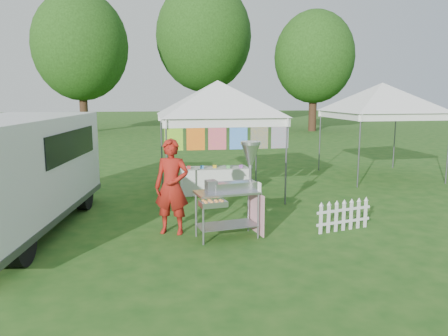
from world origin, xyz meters
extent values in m
plane|color=#1D4D16|center=(0.00, 0.00, 0.00)|extent=(120.00, 120.00, 0.00)
cylinder|color=#59595E|center=(-1.42, 2.08, 1.05)|extent=(0.04, 0.04, 2.10)
cylinder|color=#59595E|center=(1.42, 2.08, 1.05)|extent=(0.04, 0.04, 2.10)
cylinder|color=#59595E|center=(-1.42, 4.92, 1.05)|extent=(0.04, 0.04, 2.10)
cylinder|color=#59595E|center=(1.42, 4.92, 1.05)|extent=(0.04, 0.04, 2.10)
cube|color=white|center=(0.00, 2.08, 2.00)|extent=(3.00, 0.03, 0.22)
cube|color=white|center=(0.00, 4.92, 2.00)|extent=(3.00, 0.03, 0.22)
pyramid|color=white|center=(0.00, 3.50, 3.00)|extent=(4.24, 4.24, 0.90)
cylinder|color=#59595E|center=(0.00, 2.08, 2.08)|extent=(3.00, 0.03, 0.03)
cube|color=#199919|center=(-1.25, 2.08, 1.73)|extent=(0.42, 0.01, 0.70)
cube|color=red|center=(-0.75, 2.08, 1.73)|extent=(0.42, 0.01, 0.70)
cube|color=#D61A9F|center=(-0.25, 2.08, 1.73)|extent=(0.42, 0.01, 0.70)
cube|color=blue|center=(0.25, 2.08, 1.73)|extent=(0.42, 0.01, 0.70)
cube|color=#E4B30C|center=(0.75, 2.08, 1.73)|extent=(0.42, 0.01, 0.70)
cube|color=#34C4AB|center=(1.25, 2.08, 1.73)|extent=(0.42, 0.01, 0.70)
cylinder|color=#59595E|center=(4.08, 3.58, 1.05)|extent=(0.04, 0.04, 2.10)
cylinder|color=#59595E|center=(6.92, 3.58, 1.05)|extent=(0.04, 0.04, 2.10)
cylinder|color=#59595E|center=(4.08, 6.42, 1.05)|extent=(0.04, 0.04, 2.10)
cylinder|color=#59595E|center=(6.92, 6.42, 1.05)|extent=(0.04, 0.04, 2.10)
cube|color=white|center=(5.50, 3.58, 2.00)|extent=(3.00, 0.03, 0.22)
cube|color=white|center=(5.50, 6.42, 2.00)|extent=(3.00, 0.03, 0.22)
pyramid|color=white|center=(5.50, 5.00, 3.00)|extent=(4.24, 4.24, 0.90)
cylinder|color=#59595E|center=(5.50, 3.58, 2.08)|extent=(3.00, 0.03, 0.03)
cylinder|color=#341E13|center=(-6.00, 24.00, 1.98)|extent=(0.56, 0.56, 3.96)
ellipsoid|color=#2C661C|center=(-6.00, 24.00, 5.85)|extent=(6.40, 6.40, 7.36)
cylinder|color=#341E13|center=(3.00, 28.00, 2.42)|extent=(0.56, 0.56, 4.84)
ellipsoid|color=#2C661C|center=(3.00, 28.00, 7.15)|extent=(7.60, 7.60, 8.74)
cylinder|color=#341E13|center=(10.00, 22.00, 1.76)|extent=(0.56, 0.56, 3.52)
ellipsoid|color=#2C661C|center=(10.00, 22.00, 5.20)|extent=(5.60, 5.60, 6.44)
cylinder|color=gray|center=(-0.92, -0.42, 0.43)|extent=(0.04, 0.04, 0.87)
cylinder|color=gray|center=(0.12, -0.26, 0.43)|extent=(0.04, 0.04, 0.87)
cylinder|color=gray|center=(-0.99, 0.06, 0.43)|extent=(0.04, 0.04, 0.87)
cylinder|color=gray|center=(0.05, 0.22, 0.43)|extent=(0.04, 0.04, 0.87)
cube|color=gray|center=(-0.43, -0.10, 0.24)|extent=(1.17, 0.71, 0.01)
cube|color=#B7B7BC|center=(-0.43, -0.10, 0.87)|extent=(1.23, 0.75, 0.04)
cube|color=#B7B7BC|center=(-0.27, -0.02, 0.96)|extent=(0.85, 0.36, 0.14)
cube|color=gray|center=(-0.73, -0.09, 0.99)|extent=(0.22, 0.24, 0.21)
cylinder|color=gray|center=(0.04, 0.02, 1.30)|extent=(0.06, 0.06, 0.87)
cone|color=#B7B7BC|center=(0.04, 0.02, 1.54)|extent=(0.40, 0.40, 0.39)
cylinder|color=#B7B7BC|center=(0.04, 0.02, 1.76)|extent=(0.42, 0.42, 0.06)
cube|color=#B7B7BC|center=(-0.76, -0.52, 0.77)|extent=(0.50, 0.36, 0.10)
cube|color=#CB8994|center=(0.15, -0.01, 0.43)|extent=(0.13, 0.72, 0.78)
cube|color=white|center=(0.13, -0.29, 0.98)|extent=(0.03, 0.14, 0.17)
imported|color=maroon|center=(-1.42, 0.35, 0.91)|extent=(0.77, 0.63, 1.83)
cube|color=silver|center=(-4.50, 0.95, 1.29)|extent=(2.91, 5.54, 1.85)
cube|color=#59595E|center=(-4.50, 0.95, 0.37)|extent=(2.94, 5.60, 0.13)
cube|color=silver|center=(-4.14, 3.19, 0.84)|extent=(2.10, 1.04, 0.95)
cube|color=black|center=(-3.35, 1.41, 1.64)|extent=(0.47, 2.87, 0.58)
cube|color=black|center=(-4.08, 3.57, 1.64)|extent=(1.78, 0.31, 0.58)
cylinder|color=black|center=(-3.84, -0.87, 0.36)|extent=(0.34, 0.74, 0.72)
cylinder|color=black|center=(-5.15, 2.76, 0.36)|extent=(0.34, 0.74, 0.72)
cylinder|color=black|center=(-3.32, 2.47, 0.36)|extent=(0.34, 0.74, 0.72)
cube|color=silver|center=(1.37, -0.22, 0.28)|extent=(0.07, 0.04, 0.56)
cube|color=silver|center=(1.55, -0.18, 0.28)|extent=(0.07, 0.04, 0.56)
cube|color=silver|center=(1.72, -0.14, 0.28)|extent=(0.07, 0.04, 0.56)
cube|color=silver|center=(1.90, -0.10, 0.28)|extent=(0.07, 0.04, 0.56)
cube|color=silver|center=(2.07, -0.06, 0.28)|extent=(0.07, 0.04, 0.56)
cube|color=silver|center=(2.25, -0.02, 0.28)|extent=(0.07, 0.04, 0.56)
cube|color=silver|center=(2.42, 0.02, 0.28)|extent=(0.07, 0.04, 0.56)
cube|color=silver|center=(1.90, -0.10, 0.18)|extent=(1.23, 0.31, 0.05)
cube|color=silver|center=(1.90, -0.10, 0.42)|extent=(1.23, 0.31, 0.05)
cube|color=white|center=(-0.07, 3.65, 0.35)|extent=(1.80, 0.70, 0.69)
camera|label=1|loc=(-1.90, -7.80, 2.66)|focal=35.00mm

